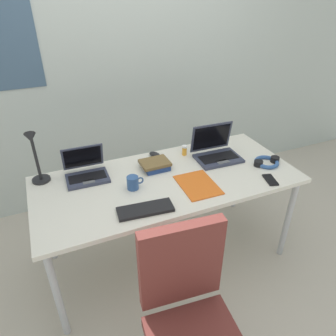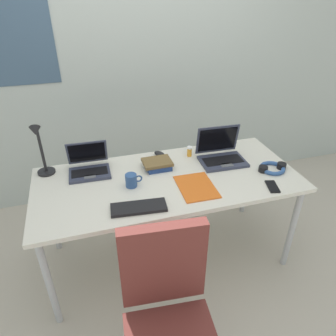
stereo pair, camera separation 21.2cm
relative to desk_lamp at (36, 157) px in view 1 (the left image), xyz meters
name	(u,v)px [view 1 (the left image)]	position (x,y,z in m)	size (l,w,h in m)	color
ground_plane	(168,255)	(0.80, -0.28, -0.94)	(12.00, 12.00, 0.00)	#B7AD9E
wall_back	(118,61)	(0.80, 0.82, 0.36)	(6.00, 0.13, 2.60)	#B2BCB7
desk	(168,185)	(0.80, -0.28, -0.25)	(1.80, 0.80, 0.74)	silver
desk_lamp	(36,157)	(0.00, 0.00, 0.00)	(0.12, 0.18, 0.40)	black
laptop_near_mouse	(216,152)	(1.25, -0.15, -0.15)	(0.34, 0.28, 0.24)	#33384C
laptop_back_left	(86,172)	(0.29, -0.04, -0.15)	(0.29, 0.26, 0.21)	#33384C
external_keyboard	(145,209)	(0.54, -0.55, -0.19)	(0.33, 0.12, 0.02)	black
computer_mouse	(155,154)	(0.83, 0.05, -0.18)	(0.06, 0.10, 0.03)	black
cell_phone	(270,180)	(1.42, -0.58, -0.19)	(0.06, 0.14, 0.01)	black
headphones	(267,162)	(1.54, -0.39, -0.18)	(0.21, 0.18, 0.04)	#335999
pill_bottle	(184,150)	(1.05, -0.02, -0.16)	(0.04, 0.04, 0.08)	gold
book_stack	(156,165)	(0.77, -0.13, -0.17)	(0.21, 0.16, 0.06)	navy
paper_folder_mid_desk	(198,185)	(0.95, -0.44, -0.19)	(0.23, 0.31, 0.01)	orange
coffee_mug	(133,183)	(0.54, -0.30, -0.15)	(0.11, 0.08, 0.09)	#2D518C
office_chair	(191,336)	(0.55, -1.16, -0.54)	(0.52, 0.56, 0.97)	black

